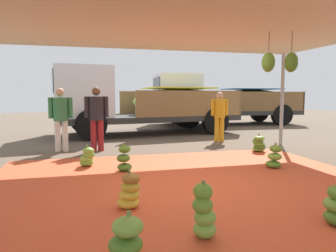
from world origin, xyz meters
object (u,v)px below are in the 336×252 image
(banana_bunch_6, at_px, (274,157))
(cargo_truck_far, at_px, (220,100))
(banana_bunch_3, at_px, (87,157))
(banana_bunch_4, at_px, (130,192))
(worker_0, at_px, (220,113))
(banana_bunch_1, at_px, (204,213))
(banana_bunch_0, at_px, (127,248))
(worker_1, at_px, (97,114))
(banana_bunch_5, at_px, (259,144))
(worker_2, at_px, (61,115))
(banana_bunch_7, at_px, (124,159))
(cargo_truck_main, at_px, (139,102))

(banana_bunch_6, relative_size, cargo_truck_far, 0.07)
(banana_bunch_3, relative_size, banana_bunch_4, 0.85)
(worker_0, bearing_deg, banana_bunch_1, -114.85)
(banana_bunch_4, relative_size, banana_bunch_6, 1.01)
(cargo_truck_far, bearing_deg, banana_bunch_0, -116.84)
(cargo_truck_far, bearing_deg, banana_bunch_3, -128.99)
(banana_bunch_1, bearing_deg, worker_0, 65.15)
(banana_bunch_3, bearing_deg, worker_0, 32.33)
(worker_1, bearing_deg, banana_bunch_6, -40.23)
(banana_bunch_5, distance_m, worker_1, 4.22)
(cargo_truck_far, height_order, worker_1, cargo_truck_far)
(cargo_truck_far, height_order, worker_2, cargo_truck_far)
(banana_bunch_6, xyz_separation_m, banana_bunch_7, (-2.91, 0.47, 0.02))
(banana_bunch_5, bearing_deg, banana_bunch_6, -110.91)
(banana_bunch_6, height_order, worker_1, worker_1)
(cargo_truck_main, xyz_separation_m, cargo_truck_far, (4.43, 2.75, 0.01))
(banana_bunch_0, height_order, banana_bunch_4, banana_bunch_0)
(banana_bunch_1, bearing_deg, banana_bunch_3, 107.79)
(banana_bunch_3, xyz_separation_m, cargo_truck_main, (1.87, 5.03, 1.00))
(banana_bunch_0, height_order, banana_bunch_5, banana_bunch_0)
(banana_bunch_5, bearing_deg, banana_bunch_3, -171.82)
(banana_bunch_1, relative_size, worker_0, 0.39)
(banana_bunch_4, height_order, worker_2, worker_2)
(worker_1, bearing_deg, banana_bunch_4, -86.10)
(cargo_truck_main, xyz_separation_m, worker_0, (2.10, -2.52, -0.29))
(worker_1, bearing_deg, banana_bunch_3, -97.69)
(banana_bunch_3, bearing_deg, worker_1, 82.31)
(banana_bunch_0, distance_m, banana_bunch_4, 1.49)
(banana_bunch_3, relative_size, cargo_truck_main, 0.06)
(banana_bunch_0, distance_m, banana_bunch_3, 4.04)
(worker_2, bearing_deg, banana_bunch_1, -71.88)
(banana_bunch_4, distance_m, banana_bunch_5, 4.86)
(banana_bunch_4, distance_m, banana_bunch_7, 1.97)
(banana_bunch_6, bearing_deg, banana_bunch_5, 69.09)
(banana_bunch_4, bearing_deg, banana_bunch_6, 26.04)
(banana_bunch_0, bearing_deg, banana_bunch_4, 81.97)
(banana_bunch_3, relative_size, banana_bunch_7, 0.80)
(banana_bunch_7, height_order, worker_0, worker_0)
(banana_bunch_3, xyz_separation_m, worker_2, (-0.65, 1.91, 0.76))
(worker_1, bearing_deg, banana_bunch_5, -16.25)
(banana_bunch_5, xyz_separation_m, worker_2, (-4.87, 1.30, 0.75))
(banana_bunch_5, xyz_separation_m, cargo_truck_far, (2.08, 7.17, 1.00))
(banana_bunch_5, bearing_deg, banana_bunch_7, -161.31)
(banana_bunch_3, distance_m, banana_bunch_5, 4.27)
(banana_bunch_0, distance_m, banana_bunch_7, 3.45)
(banana_bunch_7, relative_size, worker_2, 0.33)
(banana_bunch_6, relative_size, cargo_truck_main, 0.07)
(worker_0, bearing_deg, banana_bunch_6, -96.10)
(banana_bunch_4, xyz_separation_m, worker_2, (-1.18, 4.46, 0.72))
(banana_bunch_0, distance_m, banana_bunch_1, 0.94)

